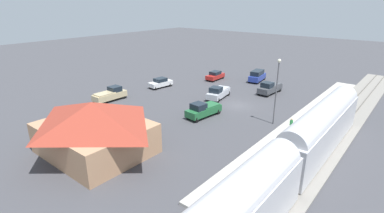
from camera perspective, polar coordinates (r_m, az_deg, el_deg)
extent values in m
plane|color=#424247|center=(45.17, 8.86, 0.20)|extent=(200.00, 200.00, 0.00)
cube|color=gray|center=(40.53, 26.16, -3.88)|extent=(4.80, 70.00, 0.18)
cube|color=#59544C|center=(40.36, 27.17, -3.92)|extent=(0.10, 70.00, 0.12)
cube|color=#59544C|center=(40.61, 25.22, -3.46)|extent=(0.10, 70.00, 0.12)
cube|color=#B7B2A8|center=(41.40, 20.85, -2.54)|extent=(3.20, 46.00, 0.30)
cube|color=silver|center=(33.44, 23.76, -4.53)|extent=(2.90, 18.26, 3.70)
cube|color=#19389E|center=(33.89, 21.34, -4.42)|extent=(0.04, 16.80, 0.36)
cylinder|color=silver|center=(32.80, 24.18, -1.74)|extent=(2.75, 17.53, 2.76)
cube|color=tan|center=(32.16, -18.24, -5.82)|extent=(10.68, 8.65, 3.22)
pyramid|color=#9E3828|center=(31.11, -18.78, -1.21)|extent=(11.48, 9.45, 2.32)
cube|color=#4C3323|center=(34.63, -12.15, -4.37)|extent=(1.10, 0.08, 2.10)
cylinder|color=#333338|center=(36.83, 18.63, -4.06)|extent=(0.22, 0.22, 0.85)
cylinder|color=green|center=(36.55, 18.75, -3.00)|extent=(0.36, 0.36, 0.62)
sphere|color=tan|center=(36.39, 18.82, -2.38)|extent=(0.24, 0.24, 0.24)
cube|color=#47494F|center=(52.09, 14.91, 3.39)|extent=(2.27, 5.50, 0.92)
cube|color=#19232D|center=(50.98, 14.45, 4.11)|extent=(1.82, 1.83, 0.84)
cylinder|color=black|center=(50.01, 14.56, 2.19)|extent=(0.22, 0.76, 0.76)
cylinder|color=black|center=(50.78, 12.86, 2.60)|extent=(0.22, 0.76, 0.76)
cylinder|color=black|center=(53.71, 16.76, 3.19)|extent=(0.22, 0.76, 0.76)
cylinder|color=black|center=(54.43, 15.14, 3.56)|extent=(0.22, 0.76, 0.76)
cube|color=#47494F|center=(52.76, 15.45, 4.18)|extent=(2.03, 3.07, 0.20)
cube|color=#C6B284|center=(48.36, -15.69, 2.06)|extent=(2.05, 5.43, 0.92)
cube|color=#19232D|center=(48.66, -14.80, 3.34)|extent=(1.75, 1.76, 0.84)
cylinder|color=black|center=(50.33, -14.21, 2.33)|extent=(0.22, 0.76, 0.76)
cylinder|color=black|center=(49.00, -13.01, 1.96)|extent=(0.22, 0.76, 0.76)
cylinder|color=black|center=(48.10, -18.31, 1.11)|extent=(0.22, 0.76, 0.76)
cylinder|color=black|center=(46.70, -17.18, 0.69)|extent=(0.22, 0.76, 0.76)
cube|color=#C6B284|center=(47.70, -16.68, 2.43)|extent=(1.91, 3.00, 0.20)
cube|color=white|center=(54.28, -6.14, 4.47)|extent=(2.32, 4.67, 0.76)
cube|color=#19232D|center=(54.10, -6.16, 5.19)|extent=(1.85, 2.32, 0.64)
cylinder|color=black|center=(52.77, -7.01, 3.56)|extent=(0.22, 0.68, 0.68)
cylinder|color=black|center=(54.00, -8.06, 3.89)|extent=(0.22, 0.68, 0.68)
cylinder|color=black|center=(54.82, -4.21, 4.27)|extent=(0.22, 0.68, 0.68)
cylinder|color=black|center=(56.00, -5.28, 4.58)|extent=(0.22, 0.68, 0.68)
cube|color=#283D9E|center=(59.47, 12.56, 5.59)|extent=(2.61, 5.12, 1.00)
cube|color=#19232D|center=(59.12, 12.58, 6.44)|extent=(2.18, 3.63, 0.88)
cylinder|color=black|center=(61.61, 12.36, 5.61)|extent=(0.22, 0.68, 0.68)
cylinder|color=black|center=(61.10, 13.88, 5.37)|extent=(0.22, 0.68, 0.68)
cylinder|color=black|center=(58.12, 11.10, 4.86)|extent=(0.22, 0.68, 0.68)
cylinder|color=black|center=(57.58, 12.70, 4.60)|extent=(0.22, 0.68, 0.68)
cube|color=red|center=(59.49, 4.53, 5.89)|extent=(2.02, 4.57, 0.76)
cube|color=#19232D|center=(59.32, 4.55, 6.54)|extent=(1.70, 2.22, 0.64)
cylinder|color=black|center=(61.39, 4.74, 5.95)|extent=(0.22, 0.68, 0.68)
cylinder|color=black|center=(60.59, 6.03, 5.72)|extent=(0.22, 0.68, 0.68)
cylinder|color=black|center=(58.62, 2.96, 5.33)|extent=(0.22, 0.68, 0.68)
cylinder|color=black|center=(57.78, 4.28, 5.08)|extent=(0.22, 0.68, 0.68)
cube|color=#236638|center=(40.16, 2.29, -0.82)|extent=(2.57, 5.59, 0.92)
cube|color=#19232D|center=(39.16, 1.27, 0.02)|extent=(1.91, 1.91, 0.84)
cylinder|color=black|center=(38.33, 1.00, -2.58)|extent=(0.22, 0.76, 0.76)
cylinder|color=black|center=(39.46, -0.78, -1.90)|extent=(0.22, 0.76, 0.76)
cylinder|color=black|center=(41.29, 5.20, -0.98)|extent=(0.22, 0.76, 0.76)
cylinder|color=black|center=(42.34, 3.44, -0.39)|extent=(0.22, 0.76, 0.76)
cube|color=#236638|center=(40.62, 3.22, 0.25)|extent=(2.19, 3.16, 0.20)
cube|color=silver|center=(47.89, 5.16, 2.56)|extent=(2.86, 5.66, 0.92)
cube|color=#19232D|center=(46.74, 4.67, 3.27)|extent=(2.00, 2.00, 0.84)
cylinder|color=black|center=(45.83, 5.01, 1.16)|extent=(0.22, 0.76, 0.76)
cylinder|color=black|center=(46.52, 3.09, 1.50)|extent=(0.22, 0.76, 0.76)
cylinder|color=black|center=(49.60, 7.07, 2.55)|extent=(0.22, 0.76, 0.76)
cylinder|color=black|center=(50.24, 5.25, 2.84)|extent=(0.22, 0.76, 0.76)
cube|color=silver|center=(48.56, 5.64, 3.48)|extent=(2.35, 3.25, 0.20)
cylinder|color=#515156|center=(38.15, 16.01, 2.34)|extent=(0.16, 0.16, 8.05)
sphere|color=#EAE5C6|center=(37.16, 16.62, 8.53)|extent=(0.44, 0.44, 0.44)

